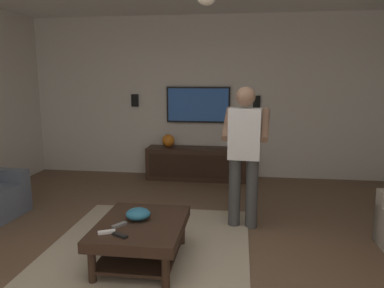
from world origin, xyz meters
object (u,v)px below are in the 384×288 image
remote_white (107,232)px  remote_grey (119,225)px  coffee_table (141,232)px  wall_speaker_right (135,100)px  media_console (196,164)px  remote_black (120,235)px  person_standing (244,149)px  vase_round (168,141)px  wall_speaker_left (257,102)px  tv (198,105)px  bowl (138,214)px

remote_white → remote_grey: size_ratio=1.00×
coffee_table → wall_speaker_right: 3.51m
media_console → remote_black: media_console is taller
person_standing → remote_grey: person_standing is taller
coffee_table → person_standing: bearing=-43.8°
wall_speaker_right → media_console: bearing=-102.6°
wall_speaker_right → remote_grey: bearing=-166.6°
media_console → remote_grey: 3.10m
media_console → vase_round: vase_round is taller
coffee_table → media_console: size_ratio=0.59×
coffee_table → wall_speaker_left: (3.21, -1.18, 1.03)m
media_console → tv: (0.24, 0.00, 1.00)m
person_standing → remote_black: person_standing is taller
vase_round → wall_speaker_right: wall_speaker_right is taller
coffee_table → tv: 3.35m
person_standing → bowl: (-0.94, 1.00, -0.48)m
person_standing → remote_grey: bearing=140.4°
remote_white → vase_round: (3.29, 0.10, 0.25)m
media_console → wall_speaker_right: size_ratio=7.73×
wall_speaker_right → remote_white: bearing=-168.1°
remote_white → bowl: bearing=-142.4°
person_standing → remote_white: size_ratio=10.93×
coffee_table → remote_black: bearing=164.9°
person_standing → remote_grey: (-1.12, 1.13, -0.52)m
wall_speaker_right → bowl: bearing=-163.7°
coffee_table → remote_black: remote_black is taller
coffee_table → tv: (3.20, -0.17, 0.98)m
person_standing → wall_speaker_right: person_standing is taller
media_console → remote_white: size_ratio=11.33×
wall_speaker_left → coffee_table: bearing=159.9°
remote_white → remote_black: same height
remote_grey → wall_speaker_right: size_ratio=0.68×
tv → remote_grey: 3.45m
bowl → wall_speaker_right: wall_speaker_right is taller
bowl → wall_speaker_left: wall_speaker_left is taller
media_console → remote_white: (-3.25, 0.40, 0.14)m
vase_round → wall_speaker_right: (0.21, 0.64, 0.68)m
bowl → wall_speaker_right: 3.40m
tv → person_standing: (-2.20, -0.79, -0.34)m
media_console → bowl: media_console is taller
tv → remote_white: 3.61m
remote_black → coffee_table: bearing=-78.1°
person_standing → media_console: bearing=27.5°
tv → wall_speaker_left: tv is taller
remote_grey → vase_round: bearing=-144.0°
person_standing → remote_white: (-1.29, 1.19, -0.52)m
wall_speaker_left → remote_grey: bearing=158.0°
bowl → tv: bearing=-3.9°
remote_white → remote_black: 0.15m
remote_grey → coffee_table: bearing=159.2°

